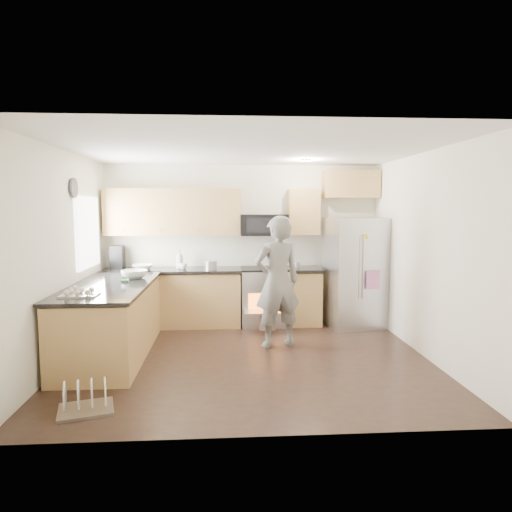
{
  "coord_description": "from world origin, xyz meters",
  "views": [
    {
      "loc": [
        -0.28,
        -5.6,
        1.89
      ],
      "look_at": [
        0.13,
        0.5,
        1.25
      ],
      "focal_mm": 32.0,
      "sensor_mm": 36.0,
      "label": 1
    }
  ],
  "objects": [
    {
      "name": "stove_range",
      "position": [
        0.35,
        1.69,
        0.68
      ],
      "size": [
        0.76,
        0.97,
        1.79
      ],
      "color": "#B7B7BC",
      "rests_on": "ground"
    },
    {
      "name": "room_shell",
      "position": [
        -0.04,
        0.02,
        1.67
      ],
      "size": [
        4.54,
        4.04,
        2.62
      ],
      "color": "white",
      "rests_on": "ground"
    },
    {
      "name": "refrigerator",
      "position": [
        1.77,
        1.46,
        0.87
      ],
      "size": [
        0.95,
        0.8,
        1.74
      ],
      "rotation": [
        0.0,
        0.0,
        0.17
      ],
      "color": "#B7B7BC",
      "rests_on": "ground"
    },
    {
      "name": "ground",
      "position": [
        0.0,
        0.0,
        0.0
      ],
      "size": [
        4.5,
        4.5,
        0.0
      ],
      "primitive_type": "plane",
      "color": "black",
      "rests_on": "ground"
    },
    {
      "name": "back_cabinet_run",
      "position": [
        -0.59,
        1.75,
        0.96
      ],
      "size": [
        4.45,
        0.64,
        2.5
      ],
      "color": "#A98543",
      "rests_on": "ground"
    },
    {
      "name": "dish_rack",
      "position": [
        -1.6,
        -1.41,
        0.08
      ],
      "size": [
        0.58,
        0.51,
        0.31
      ],
      "rotation": [
        0.0,
        0.0,
        0.28
      ],
      "color": "#B7B7BC",
      "rests_on": "ground"
    },
    {
      "name": "peninsula",
      "position": [
        -1.75,
        0.25,
        0.46
      ],
      "size": [
        0.96,
        2.36,
        1.04
      ],
      "color": "#A98543",
      "rests_on": "ground"
    },
    {
      "name": "person",
      "position": [
        0.42,
        0.49,
        0.9
      ],
      "size": [
        0.75,
        0.6,
        1.79
      ],
      "primitive_type": "imported",
      "rotation": [
        0.0,
        0.0,
        3.43
      ],
      "color": "gray",
      "rests_on": "ground"
    }
  ]
}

